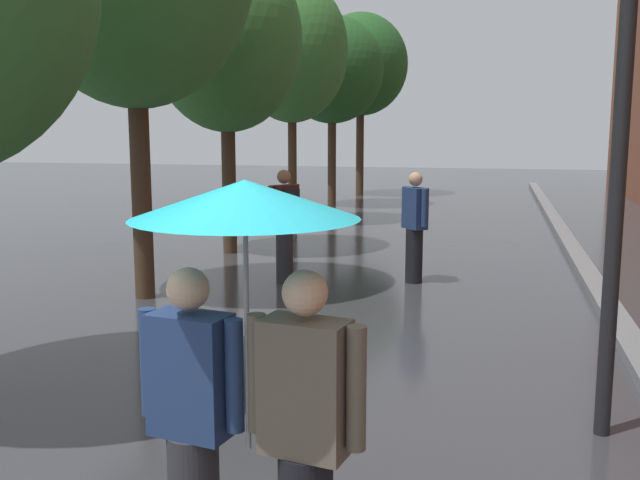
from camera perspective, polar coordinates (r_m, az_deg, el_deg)
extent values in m
cube|color=slate|center=(12.59, 20.19, -2.03)|extent=(0.30, 36.00, 0.12)
cylinder|color=#473323|center=(10.06, -13.99, 4.08)|extent=(0.27, 0.27, 3.06)
cylinder|color=#473323|center=(13.48, -7.23, 4.58)|extent=(0.26, 0.26, 2.66)
ellipsoid|color=#387533|center=(13.53, -7.45, 15.54)|extent=(2.75, 2.75, 3.33)
cylinder|color=#473323|center=(17.60, -2.20, 5.99)|extent=(0.21, 0.21, 2.86)
ellipsoid|color=#387533|center=(17.67, -2.26, 14.81)|extent=(2.69, 2.69, 3.41)
cylinder|color=#473323|center=(21.39, 0.95, 6.47)|extent=(0.25, 0.25, 2.83)
ellipsoid|color=#235623|center=(21.44, 0.97, 13.35)|extent=(3.01, 3.01, 3.09)
cylinder|color=#473323|center=(24.92, 3.18, 7.17)|extent=(0.27, 0.27, 3.15)
ellipsoid|color=#235623|center=(25.00, 3.24, 13.73)|extent=(3.18, 3.18, 3.42)
cube|color=navy|center=(3.65, -10.22, -10.47)|extent=(0.43, 0.29, 0.62)
sphere|color=beige|center=(3.53, -10.42, -3.82)|extent=(0.21, 0.21, 0.21)
cylinder|color=navy|center=(3.78, -13.42, -9.39)|extent=(0.09, 0.09, 0.55)
cylinder|color=navy|center=(3.51, -6.80, -10.64)|extent=(0.09, 0.09, 0.55)
cube|color=#665B4C|center=(3.35, -1.18, -11.59)|extent=(0.43, 0.29, 0.63)
sphere|color=beige|center=(3.22, -1.21, -4.22)|extent=(0.21, 0.21, 0.21)
cylinder|color=#665B4C|center=(3.45, -5.02, -10.47)|extent=(0.09, 0.09, 0.57)
cylinder|color=#665B4C|center=(3.25, 2.90, -11.68)|extent=(0.09, 0.09, 0.57)
cylinder|color=#9E9EA3|center=(3.44, -5.80, -7.43)|extent=(0.02, 0.02, 1.14)
cone|color=#1EB2C6|center=(3.32, -5.97, 3.23)|extent=(1.07, 1.07, 0.18)
cylinder|color=black|center=(5.70, 22.40, 2.25)|extent=(0.12, 0.12, 3.48)
cylinder|color=black|center=(10.96, 7.47, -1.24)|extent=(0.26, 0.26, 0.83)
cube|color=navy|center=(10.86, 7.54, 2.52)|extent=(0.42, 0.45, 0.62)
sphere|color=tan|center=(10.82, 7.59, 4.81)|extent=(0.21, 0.21, 0.21)
cylinder|color=navy|center=(10.65, 8.28, 2.55)|extent=(0.09, 0.09, 0.56)
cylinder|color=navy|center=(11.06, 6.84, 2.81)|extent=(0.09, 0.09, 0.56)
cylinder|color=#2D2D33|center=(10.91, -2.83, -1.17)|extent=(0.26, 0.26, 0.85)
cube|color=#4C231E|center=(10.80, -2.86, 2.70)|extent=(0.40, 0.46, 0.63)
sphere|color=#9E7051|center=(10.76, -2.88, 5.04)|extent=(0.21, 0.21, 0.21)
cylinder|color=#4C231E|center=(10.64, -3.88, 2.76)|extent=(0.09, 0.09, 0.57)
cylinder|color=#4C231E|center=(10.96, -1.87, 2.96)|extent=(0.09, 0.09, 0.57)
cube|color=black|center=(10.69, -2.37, 3.10)|extent=(0.26, 0.29, 0.36)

